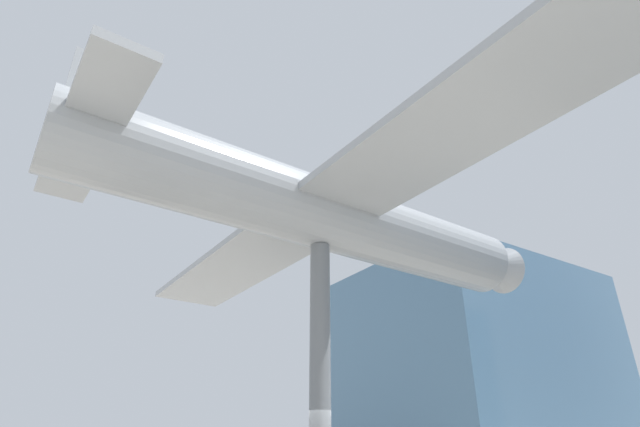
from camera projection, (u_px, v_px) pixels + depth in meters
name	position (u px, v px, depth m)	size (l,w,h in m)	color
glass_pavilion_left	(481.00, 381.00, 25.22)	(9.47, 12.13, 11.13)	slate
support_pylon_central	(320.00, 384.00, 9.96)	(0.43, 0.43, 5.98)	slate
suspended_airplane	(325.00, 215.00, 11.74)	(16.88, 13.14, 2.75)	#93999E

